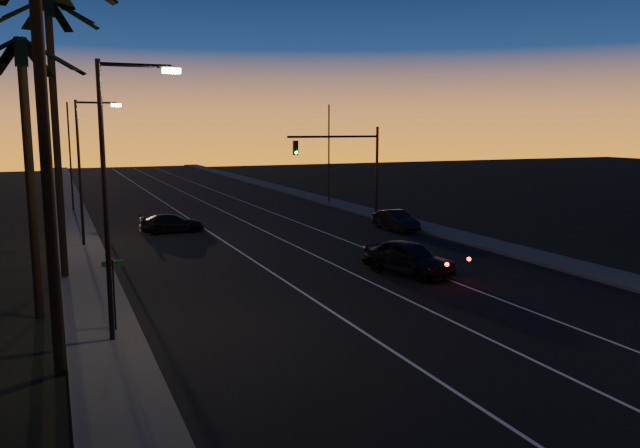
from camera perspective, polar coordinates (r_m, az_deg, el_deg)
name	(u,v)px	position (r m, az deg, el deg)	size (l,w,h in m)	color
road	(309,258)	(33.62, -0.99, -3.09)	(20.00, 170.00, 0.01)	black
sidewalk_left	(88,276)	(31.23, -20.43, -4.44)	(2.40, 170.00, 0.16)	#3D3D3B
sidewalk_right	(479,241)	(39.17, 14.35, -1.55)	(2.40, 170.00, 0.16)	#3D3D3B
lane_stripe_left	(256,262)	(32.62, -5.88, -3.48)	(0.12, 160.00, 0.01)	silver
lane_stripe_mid	(318,257)	(33.81, -0.21, -3.00)	(0.12, 160.00, 0.01)	silver
lane_stripe_right	(375,252)	(35.30, 5.03, -2.53)	(0.12, 160.00, 0.01)	silver
palm_near	(44,123)	(18.43, -23.96, 8.46)	(4.25, 4.16, 11.53)	black
palm_mid	(28,147)	(24.45, -25.15, 6.37)	(4.25, 4.16, 10.03)	black
palm_far	(55,112)	(30.44, -23.10, 9.38)	(4.25, 4.16, 12.53)	black
streetlight_left_near	(114,180)	(20.58, -18.32, 3.85)	(2.55, 0.26, 9.00)	black
streetlight_left_far	(85,160)	(38.52, -20.71, 5.45)	(2.55, 0.26, 8.50)	black
street_sign	(114,287)	(22.14, -18.35, -5.46)	(0.70, 0.06, 2.60)	black
signal_mast	(348,158)	(44.99, 2.58, 6.06)	(7.10, 0.41, 7.00)	black
signal_post	(106,194)	(40.73, -19.02, 2.63)	(0.28, 0.37, 4.20)	black
far_pole_left	(70,157)	(55.51, -21.87, 5.67)	(0.14, 0.14, 9.00)	black
far_pole_right	(329,154)	(57.50, 0.82, 6.39)	(0.14, 0.14, 9.00)	black
lead_car	(408,258)	(29.97, 8.09, -3.05)	(3.43, 5.61, 1.62)	black
right_car	(396,220)	(42.66, 6.95, 0.33)	(1.54, 4.14, 1.35)	black
cross_car	(172,223)	(42.70, -13.37, 0.08)	(4.27, 1.77, 1.23)	black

